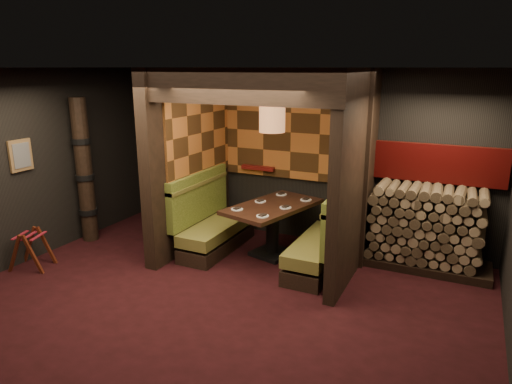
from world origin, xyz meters
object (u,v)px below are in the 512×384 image
object	(u,v)px
booth_bench_left	(212,225)
booth_bench_right	(325,244)
totem_column	(84,172)
firewood_stack	(431,229)
luggage_rack	(31,248)
dining_table	(273,219)
pendant_lamp	(272,116)

from	to	relation	value
booth_bench_left	booth_bench_right	xyz separation A→B (m)	(1.89, 0.00, 0.00)
totem_column	firewood_stack	world-z (taller)	totem_column
booth_bench_left	booth_bench_right	bearing A→B (deg)	0.00
booth_bench_left	luggage_rack	distance (m)	2.68
dining_table	luggage_rack	xyz separation A→B (m)	(-3.01, -1.94, -0.28)
booth_bench_right	pendant_lamp	xyz separation A→B (m)	(-0.89, 0.11, 1.77)
booth_bench_right	dining_table	bearing A→B (deg)	169.55
booth_bench_right	booth_bench_left	bearing A→B (deg)	180.00
booth_bench_left	pendant_lamp	size ratio (longest dim) A/B	1.77
booth_bench_right	pendant_lamp	world-z (taller)	pendant_lamp
dining_table	pendant_lamp	distance (m)	1.58
pendant_lamp	totem_column	distance (m)	3.31
pendant_lamp	totem_column	world-z (taller)	pendant_lamp
pendant_lamp	firewood_stack	xyz separation A→B (m)	(2.25, 0.59, -1.56)
dining_table	booth_bench_right	bearing A→B (deg)	-10.45
luggage_rack	totem_column	size ratio (longest dim) A/B	0.28
booth_bench_left	dining_table	distance (m)	1.03
dining_table	firewood_stack	size ratio (longest dim) A/B	1.00
firewood_stack	pendant_lamp	bearing A→B (deg)	-165.41
dining_table	totem_column	size ratio (longest dim) A/B	0.72
pendant_lamp	luggage_rack	size ratio (longest dim) A/B	1.37
pendant_lamp	firewood_stack	distance (m)	2.80
dining_table	firewood_stack	distance (m)	2.31
luggage_rack	firewood_stack	bearing A→B (deg)	25.23
booth_bench_left	firewood_stack	world-z (taller)	firewood_stack
luggage_rack	firewood_stack	xyz separation A→B (m)	(5.25, 2.48, 0.31)
booth_bench_right	firewood_stack	world-z (taller)	firewood_stack
booth_bench_right	firewood_stack	distance (m)	1.54
firewood_stack	dining_table	bearing A→B (deg)	-166.61
dining_table	pendant_lamp	world-z (taller)	pendant_lamp
booth_bench_right	totem_column	size ratio (longest dim) A/B	0.67
luggage_rack	totem_column	bearing A→B (deg)	93.73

